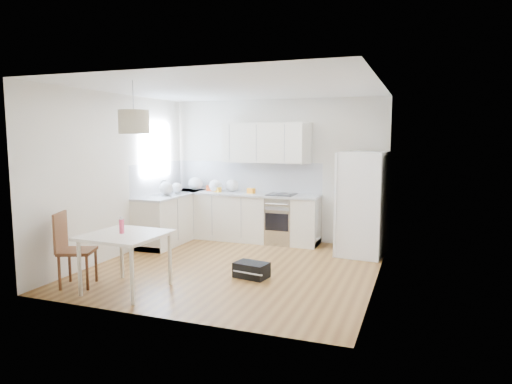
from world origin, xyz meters
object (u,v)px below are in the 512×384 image
dining_chair (77,249)px  gym_bag (251,270)px  dining_table (126,240)px  refrigerator (364,203)px

dining_chair → gym_bag: size_ratio=2.16×
dining_table → dining_chair: dining_chair is taller
dining_table → dining_chair: (-0.72, -0.07, -0.17)m
refrigerator → gym_bag: refrigerator is taller
refrigerator → dining_table: refrigerator is taller
refrigerator → dining_chair: 4.54m
refrigerator → dining_chair: refrigerator is taller
dining_table → dining_chair: size_ratio=0.99×
dining_chair → gym_bag: (2.06, 1.14, -0.39)m
refrigerator → dining_table: size_ratio=1.76×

